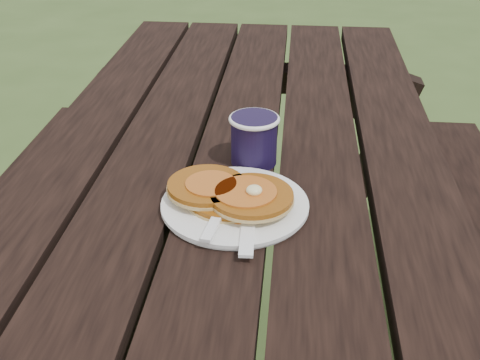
# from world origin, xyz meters

# --- Properties ---
(picnic_table) EXTENTS (1.36, 1.80, 0.75)m
(picnic_table) POSITION_xyz_m (0.00, 0.00, 0.37)
(picnic_table) COLOR black
(picnic_table) RESTS_ON ground
(plate) EXTENTS (0.27, 0.27, 0.01)m
(plate) POSITION_xyz_m (0.02, -0.14, 0.76)
(plate) COLOR white
(plate) RESTS_ON picnic_table
(pancake_stack) EXTENTS (0.20, 0.15, 0.04)m
(pancake_stack) POSITION_xyz_m (0.01, -0.14, 0.77)
(pancake_stack) COLOR #924E10
(pancake_stack) RESTS_ON plate
(knife) EXTENTS (0.03, 0.18, 0.00)m
(knife) POSITION_xyz_m (0.04, -0.19, 0.76)
(knife) COLOR white
(knife) RESTS_ON plate
(fork) EXTENTS (0.05, 0.16, 0.01)m
(fork) POSITION_xyz_m (-0.00, -0.20, 0.77)
(fork) COLOR white
(fork) RESTS_ON plate
(coffee_cup) EXTENTS (0.09, 0.09, 0.09)m
(coffee_cup) POSITION_xyz_m (0.04, 0.01, 0.80)
(coffee_cup) COLOR black
(coffee_cup) RESTS_ON picnic_table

